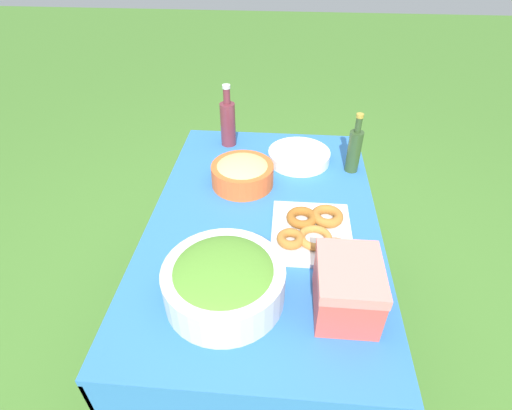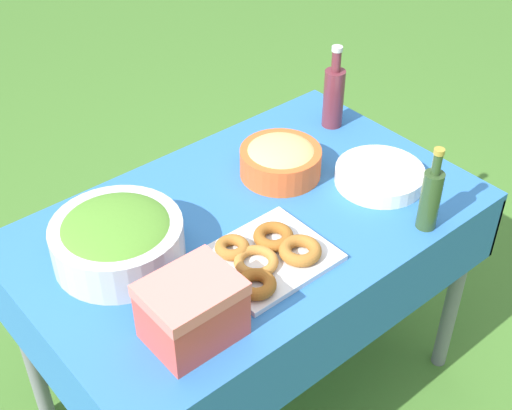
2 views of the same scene
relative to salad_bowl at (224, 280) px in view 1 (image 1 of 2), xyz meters
name	(u,v)px [view 1 (image 1 of 2)]	position (x,y,z in m)	size (l,w,h in m)	color
ground_plane	(262,341)	(0.37, -0.09, -0.84)	(14.00, 14.00, 0.00)	#477A2D
picnic_table	(263,239)	(0.37, -0.09, -0.18)	(1.31, 0.82, 0.77)	#2D6BB2
salad_bowl	(224,280)	(0.00, 0.00, 0.00)	(0.34, 0.34, 0.14)	silver
pasta_bowl	(242,172)	(0.58, 0.01, -0.02)	(0.25, 0.25, 0.11)	#E05B28
donut_platter	(314,231)	(0.29, -0.26, -0.05)	(0.33, 0.28, 0.05)	silver
plate_stack	(299,156)	(0.77, -0.21, -0.05)	(0.27, 0.27, 0.05)	white
olive_oil_bottle	(354,149)	(0.72, -0.43, 0.03)	(0.06, 0.06, 0.26)	#2D4723
wine_bottle	(228,122)	(0.90, 0.11, 0.04)	(0.07, 0.07, 0.29)	maroon
cooler_box	(347,288)	(-0.01, -0.34, 0.01)	(0.21, 0.17, 0.16)	#E04C42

